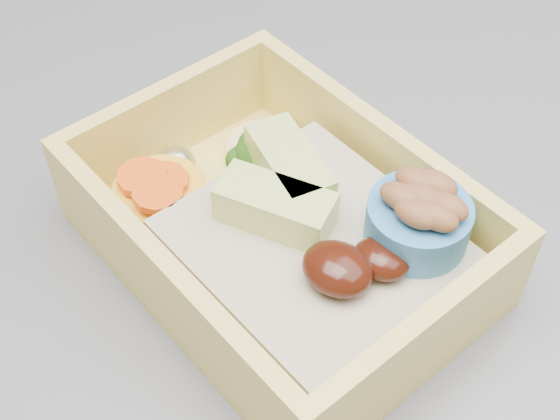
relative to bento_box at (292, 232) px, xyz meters
The scene contains 1 object.
bento_box is the anchor object (origin of this frame).
Camera 1 is at (0.31, -0.33, 1.24)m, focal length 50.00 mm.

